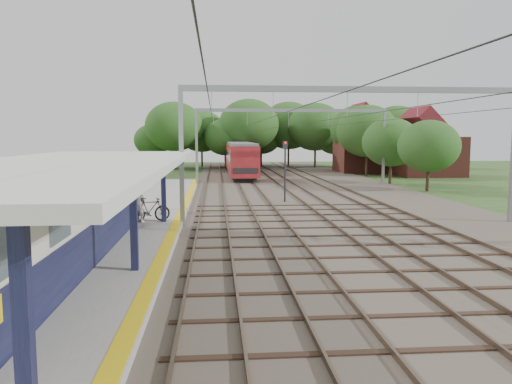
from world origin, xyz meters
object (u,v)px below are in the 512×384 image
bicycle (150,210)px  train (237,155)px  person (138,201)px  signal_post (285,165)px

bicycle → train: train is taller
person → bicycle: size_ratio=1.03×
bicycle → signal_post: (7.94, 8.86, 1.68)m
train → signal_post: signal_post is taller
bicycle → signal_post: 12.01m
person → bicycle: person is taller
train → person: bearing=-99.3°
train → signal_post: bearing=-86.6°
person → bicycle: bearing=-159.0°
person → train: (6.64, 40.32, 0.71)m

